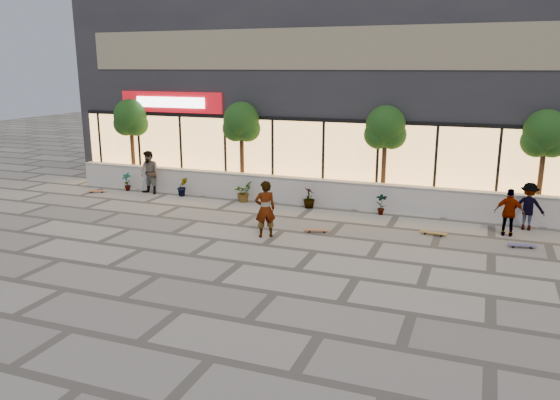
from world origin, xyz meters
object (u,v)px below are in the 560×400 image
(skateboard_left, at_px, (97,191))
(skateboard_right_far, at_px, (522,245))
(tree_midwest, at_px, (241,124))
(tree_east, at_px, (545,136))
(skater_center, at_px, (265,209))
(tree_mideast, at_px, (385,130))
(skater_left, at_px, (149,173))
(skateboard_right_near, at_px, (433,233))
(tree_west, at_px, (131,120))
(skater_right_far, at_px, (528,206))
(skateboard_center, at_px, (317,230))
(skater_right_near, at_px, (509,213))

(skateboard_left, height_order, skateboard_right_far, skateboard_right_far)
(tree_midwest, bearing_deg, tree_east, 0.00)
(skater_center, bearing_deg, tree_mideast, -152.34)
(skater_left, bearing_deg, skateboard_right_near, 1.85)
(tree_east, height_order, skateboard_right_far, tree_east)
(tree_mideast, height_order, skateboard_right_near, tree_mideast)
(tree_west, xyz_separation_m, skateboard_right_far, (16.39, -3.54, -2.90))
(skater_left, distance_m, skater_right_far, 14.81)
(skateboard_center, relative_size, skateboard_left, 1.10)
(skateboard_center, relative_size, skateboard_right_far, 0.97)
(tree_west, height_order, skateboard_right_far, tree_west)
(skateboard_center, bearing_deg, tree_west, 144.15)
(skater_right_near, xyz_separation_m, skateboard_right_far, (0.39, -1.15, -0.70))
(tree_mideast, bearing_deg, skateboard_center, -107.92)
(tree_east, distance_m, skateboard_right_far, 4.61)
(skater_right_near, distance_m, skateboard_center, 6.19)
(skateboard_right_far, bearing_deg, tree_midwest, 150.94)
(skater_right_near, bearing_deg, skater_center, 25.38)
(tree_east, distance_m, skateboard_right_near, 5.38)
(tree_west, relative_size, tree_east, 1.00)
(tree_mideast, distance_m, skateboard_right_far, 6.70)
(skater_center, bearing_deg, skateboard_left, -53.60)
(tree_east, bearing_deg, skater_center, -147.57)
(tree_midwest, bearing_deg, skateboard_left, -161.01)
(tree_west, bearing_deg, tree_mideast, 0.00)
(skater_center, xyz_separation_m, skater_right_near, (7.28, 2.87, -0.14))
(skater_right_far, bearing_deg, skateboard_left, 8.30)
(skateboard_left, bearing_deg, skateboard_right_near, -33.97)
(tree_east, bearing_deg, skateboard_right_far, -99.77)
(tree_east, relative_size, skateboard_right_near, 4.52)
(skater_right_far, bearing_deg, skater_center, 32.15)
(tree_west, bearing_deg, skateboard_center, -22.65)
(skater_right_near, height_order, skateboard_left, skater_right_near)
(skater_center, bearing_deg, skateboard_right_far, 158.20)
(skateboard_right_near, bearing_deg, tree_west, 173.67)
(skateboard_right_far, bearing_deg, skater_center, -178.40)
(tree_mideast, height_order, skateboard_left, tree_mideast)
(tree_east, relative_size, skateboard_center, 4.74)
(skater_left, xyz_separation_m, skateboard_center, (8.33, -2.83, -0.85))
(tree_west, bearing_deg, skateboard_left, -103.61)
(skateboard_left, bearing_deg, tree_midwest, -10.52)
(tree_east, bearing_deg, tree_west, 180.00)
(tree_east, bearing_deg, skateboard_center, -148.38)
(tree_east, relative_size, skateboard_right_far, 4.60)
(skater_center, height_order, skateboard_right_near, skater_center)
(skateboard_center, bearing_deg, skateboard_left, 155.30)
(skater_left, bearing_deg, skater_right_far, 10.30)
(tree_east, xyz_separation_m, skateboard_right_far, (-0.61, -3.54, -2.90))
(tree_mideast, distance_m, skater_right_far, 5.73)
(skateboard_left, relative_size, skateboard_right_far, 0.88)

